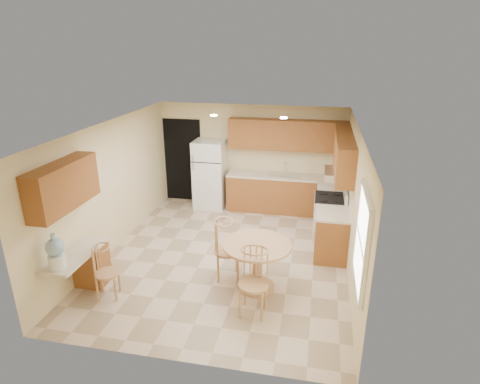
% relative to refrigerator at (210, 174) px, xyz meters
% --- Properties ---
extents(floor, '(5.50, 5.50, 0.00)m').
position_rel_refrigerator_xyz_m(floor, '(0.95, -2.40, -0.84)').
color(floor, '#C9AF92').
rests_on(floor, ground).
extents(ceiling, '(4.50, 5.50, 0.02)m').
position_rel_refrigerator_xyz_m(ceiling, '(0.95, -2.40, 1.66)').
color(ceiling, white).
rests_on(ceiling, wall_back).
extents(wall_back, '(4.50, 0.02, 2.50)m').
position_rel_refrigerator_xyz_m(wall_back, '(0.95, 0.35, 0.41)').
color(wall_back, beige).
rests_on(wall_back, floor).
extents(wall_front, '(4.50, 0.02, 2.50)m').
position_rel_refrigerator_xyz_m(wall_front, '(0.95, -5.15, 0.41)').
color(wall_front, beige).
rests_on(wall_front, floor).
extents(wall_left, '(0.02, 5.50, 2.50)m').
position_rel_refrigerator_xyz_m(wall_left, '(-1.30, -2.40, 0.41)').
color(wall_left, beige).
rests_on(wall_left, floor).
extents(wall_right, '(0.02, 5.50, 2.50)m').
position_rel_refrigerator_xyz_m(wall_right, '(3.20, -2.40, 0.41)').
color(wall_right, beige).
rests_on(wall_right, floor).
extents(doorway, '(0.90, 0.02, 2.10)m').
position_rel_refrigerator_xyz_m(doorway, '(-0.80, 0.34, 0.21)').
color(doorway, black).
rests_on(doorway, floor).
extents(base_cab_back, '(2.75, 0.60, 0.87)m').
position_rel_refrigerator_xyz_m(base_cab_back, '(1.83, 0.05, -0.40)').
color(base_cab_back, '#995927').
rests_on(base_cab_back, floor).
extents(counter_back, '(2.75, 0.63, 0.04)m').
position_rel_refrigerator_xyz_m(counter_back, '(1.83, 0.05, 0.05)').
color(counter_back, beige).
rests_on(counter_back, base_cab_back).
extents(base_cab_right_a, '(0.60, 0.59, 0.87)m').
position_rel_refrigerator_xyz_m(base_cab_right_a, '(2.90, -0.54, -0.40)').
color(base_cab_right_a, '#995927').
rests_on(base_cab_right_a, floor).
extents(counter_right_a, '(0.63, 0.59, 0.04)m').
position_rel_refrigerator_xyz_m(counter_right_a, '(2.90, -0.54, 0.05)').
color(counter_right_a, beige).
rests_on(counter_right_a, base_cab_right_a).
extents(base_cab_right_b, '(0.60, 0.80, 0.87)m').
position_rel_refrigerator_xyz_m(base_cab_right_b, '(2.90, -2.00, -0.40)').
color(base_cab_right_b, '#995927').
rests_on(base_cab_right_b, floor).
extents(counter_right_b, '(0.63, 0.80, 0.04)m').
position_rel_refrigerator_xyz_m(counter_right_b, '(2.90, -2.00, 0.05)').
color(counter_right_b, beige).
rests_on(counter_right_b, base_cab_right_b).
extents(upper_cab_back, '(2.75, 0.33, 0.70)m').
position_rel_refrigerator_xyz_m(upper_cab_back, '(1.83, 0.19, 1.01)').
color(upper_cab_back, '#995927').
rests_on(upper_cab_back, wall_back).
extents(upper_cab_right, '(0.33, 2.42, 0.70)m').
position_rel_refrigerator_xyz_m(upper_cab_right, '(3.04, -1.19, 1.01)').
color(upper_cab_right, '#995927').
rests_on(upper_cab_right, wall_right).
extents(upper_cab_left, '(0.33, 1.40, 0.70)m').
position_rel_refrigerator_xyz_m(upper_cab_left, '(-1.13, -4.00, 1.01)').
color(upper_cab_left, '#995927').
rests_on(upper_cab_left, wall_left).
extents(sink, '(0.78, 0.44, 0.01)m').
position_rel_refrigerator_xyz_m(sink, '(1.80, 0.05, 0.08)').
color(sink, silver).
rests_on(sink, counter_back).
extents(range_hood, '(0.50, 0.76, 0.14)m').
position_rel_refrigerator_xyz_m(range_hood, '(2.95, -1.22, 0.58)').
color(range_hood, silver).
rests_on(range_hood, upper_cab_right).
extents(desk_pedestal, '(0.48, 0.42, 0.72)m').
position_rel_refrigerator_xyz_m(desk_pedestal, '(-1.05, -3.72, -0.48)').
color(desk_pedestal, '#995927').
rests_on(desk_pedestal, floor).
extents(desk_top, '(0.50, 1.20, 0.04)m').
position_rel_refrigerator_xyz_m(desk_top, '(-1.05, -4.10, -0.09)').
color(desk_top, beige).
rests_on(desk_top, desk_pedestal).
extents(window, '(0.06, 1.12, 1.30)m').
position_rel_refrigerator_xyz_m(window, '(3.18, -4.25, 0.66)').
color(window, white).
rests_on(window, wall_right).
extents(can_light_a, '(0.14, 0.14, 0.02)m').
position_rel_refrigerator_xyz_m(can_light_a, '(0.45, -1.20, 1.65)').
color(can_light_a, white).
rests_on(can_light_a, ceiling).
extents(can_light_b, '(0.14, 0.14, 0.02)m').
position_rel_refrigerator_xyz_m(can_light_b, '(1.85, -1.20, 1.65)').
color(can_light_b, white).
rests_on(can_light_b, ceiling).
extents(refrigerator, '(0.74, 0.72, 1.67)m').
position_rel_refrigerator_xyz_m(refrigerator, '(0.00, 0.00, 0.00)').
color(refrigerator, white).
rests_on(refrigerator, floor).
extents(stove, '(0.65, 0.76, 1.09)m').
position_rel_refrigerator_xyz_m(stove, '(2.88, -1.22, -0.37)').
color(stove, white).
rests_on(stove, floor).
extents(dining_table, '(1.12, 1.12, 0.83)m').
position_rel_refrigerator_xyz_m(dining_table, '(1.69, -3.33, -0.29)').
color(dining_table, tan).
rests_on(dining_table, floor).
extents(chair_table_a, '(0.47, 0.61, 1.06)m').
position_rel_refrigerator_xyz_m(chair_table_a, '(1.14, -3.18, -0.19)').
color(chair_table_a, tan).
rests_on(chair_table_a, floor).
extents(chair_table_b, '(0.46, 0.46, 1.04)m').
position_rel_refrigerator_xyz_m(chair_table_b, '(1.74, -4.08, -0.20)').
color(chair_table_b, tan).
rests_on(chair_table_b, floor).
extents(chair_desk, '(0.39, 0.50, 0.88)m').
position_rel_refrigerator_xyz_m(chair_desk, '(-0.60, -4.10, -0.30)').
color(chair_desk, tan).
rests_on(chair_desk, floor).
extents(water_crock, '(0.26, 0.26, 0.55)m').
position_rel_refrigerator_xyz_m(water_crock, '(-1.05, -4.52, 0.18)').
color(water_crock, white).
rests_on(water_crock, desk_top).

